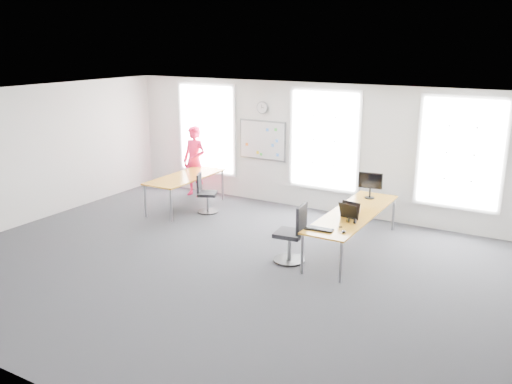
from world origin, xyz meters
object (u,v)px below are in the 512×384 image
Objects in this scene: person at (194,161)px; desk_left at (185,179)px; chair_right at (293,237)px; monitor at (370,183)px; chair_left at (205,195)px; desk_right at (353,215)px; headphones at (351,221)px; keyboard at (319,229)px.

desk_left is at bearing -62.78° from person.
chair_right is 2.36m from monitor.
monitor is (3.79, 0.54, 0.68)m from chair_left.
chair_right reaches higher than desk_right.
chair_right is 6.65× the size of headphones.
headphones is at bearing -20.66° from person.
desk_right is 1.71× the size of person.
desk_left is at bearing -120.79° from chair_right.
monitor is at bearing 79.01° from keyboard.
desk_right is 5.70× the size of monitor.
desk_right is at bearing 93.88° from headphones.
keyboard is 0.72m from headphones.
person is 5.53m from headphones.
headphones is (5.08, -2.17, -0.11)m from person.
monitor reaches higher than desk_right.
desk_left is at bearing 148.95° from keyboard.
person is (-1.05, 1.03, 0.50)m from chair_left.
desk_left is 2.34× the size of chair_left.
person reaches higher than headphones.
chair_right is at bearing -123.62° from desk_right.
keyboard is at bearing -140.54° from chair_left.
chair_right is 0.65m from keyboard.
chair_right is at bearing -164.63° from headphones.
chair_right is at bearing -30.15° from person.
chair_left is 0.51× the size of person.
person is 4.87m from monitor.
person is at bearing 114.74° from desk_left.
headphones is (0.18, -0.61, 0.09)m from desk_right.
headphones is (0.35, 0.63, 0.03)m from keyboard.
desk_left is (-4.44, 0.57, 0.02)m from desk_right.
chair_left is (-3.11, 1.64, -0.07)m from chair_right.
chair_right reaches higher than keyboard.
keyboard is (0.57, -0.13, 0.29)m from chair_right.
monitor reaches higher than keyboard.
chair_left is 4.20m from headphones.
chair_left is at bearing 172.09° from desk_right.
chair_left is at bearing -124.26° from chair_right.
headphones is 1.72m from monitor.
person is at bearing 20.85° from chair_left.
person is at bearing 141.25° from keyboard.
desk_left is 4.77m from headphones.
chair_right is 3.51m from chair_left.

